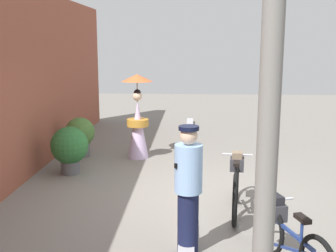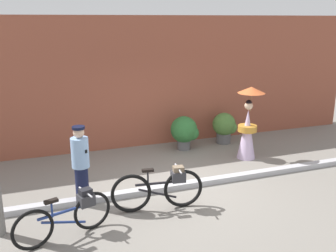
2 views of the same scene
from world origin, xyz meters
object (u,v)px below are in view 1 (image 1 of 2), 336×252
(potted_plant_small, at_px, (71,147))
(potted_plant_by_door, at_px, (81,135))
(utility_pole, at_px, (271,63))
(person_officer, at_px, (188,187))
(person_with_parasol, at_px, (138,119))
(bicycle_far_side, at_px, (287,236))
(bicycle_near_officer, at_px, (236,183))

(potted_plant_small, bearing_deg, potted_plant_by_door, 6.27)
(utility_pole, bearing_deg, potted_plant_small, 33.11)
(potted_plant_small, height_order, utility_pole, utility_pole)
(potted_plant_small, distance_m, utility_pole, 5.84)
(person_officer, height_order, person_with_parasol, person_with_parasol)
(person_officer, bearing_deg, bicycle_far_side, -108.11)
(bicycle_near_officer, bearing_deg, utility_pole, 178.52)
(person_officer, distance_m, utility_pole, 2.24)
(person_officer, distance_m, potted_plant_small, 3.95)
(potted_plant_small, xyz_separation_m, utility_pole, (-4.63, -3.02, 1.87))
(bicycle_near_officer, distance_m, bicycle_far_side, 1.80)
(potted_plant_by_door, bearing_deg, utility_pole, -152.01)
(bicycle_near_officer, bearing_deg, person_with_parasol, 32.19)
(bicycle_far_side, height_order, potted_plant_by_door, potted_plant_by_door)
(person_officer, height_order, utility_pole, utility_pole)
(utility_pole, bearing_deg, bicycle_far_side, -23.01)
(person_officer, bearing_deg, person_with_parasol, 14.97)
(utility_pole, bearing_deg, person_with_parasol, 17.28)
(person_officer, distance_m, person_with_parasol, 4.58)
(potted_plant_by_door, relative_size, utility_pole, 0.19)
(person_officer, bearing_deg, potted_plant_small, 36.91)
(person_officer, height_order, potted_plant_by_door, person_officer)
(potted_plant_by_door, distance_m, potted_plant_small, 1.33)
(bicycle_far_side, bearing_deg, person_officer, 71.89)
(person_officer, relative_size, potted_plant_small, 1.68)
(bicycle_far_side, xyz_separation_m, potted_plant_small, (3.52, 3.50, 0.12))
(bicycle_far_side, bearing_deg, potted_plant_small, 44.80)
(person_officer, bearing_deg, bicycle_near_officer, -27.75)
(bicycle_far_side, distance_m, person_officer, 1.26)
(potted_plant_by_door, height_order, potted_plant_small, potted_plant_small)
(person_with_parasol, bearing_deg, potted_plant_small, 137.07)
(person_with_parasol, relative_size, potted_plant_small, 1.99)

